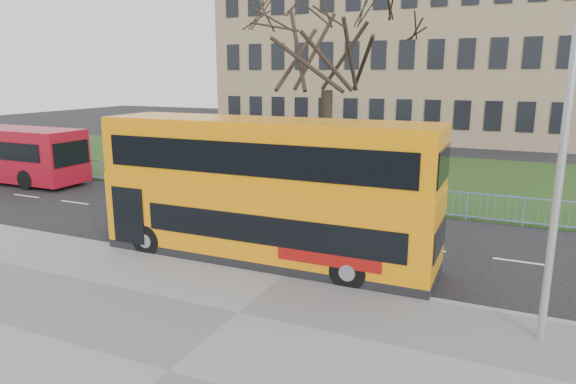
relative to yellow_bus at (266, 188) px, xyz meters
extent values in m
plane|color=black|center=(1.07, 0.51, -2.25)|extent=(120.00, 120.00, 0.00)
cube|color=slate|center=(1.07, -6.24, -2.19)|extent=(80.00, 10.50, 0.12)
cube|color=gray|center=(1.07, -1.04, -2.18)|extent=(80.00, 0.20, 0.14)
cube|color=#1C3B15|center=(1.07, 14.81, -2.21)|extent=(80.00, 15.40, 0.08)
cube|color=#91755C|center=(-3.93, 35.51, 4.75)|extent=(30.00, 15.00, 14.00)
cube|color=orange|center=(0.00, 0.01, -0.97)|extent=(10.02, 2.44, 1.86)
cube|color=orange|center=(0.00, 0.01, 0.12)|extent=(10.02, 2.44, 0.32)
cube|color=orange|center=(0.00, 0.01, 1.11)|extent=(9.97, 2.39, 1.67)
cube|color=black|center=(0.58, -1.18, -0.90)|extent=(7.72, 0.08, 0.81)
cube|color=black|center=(0.01, -1.17, 1.03)|extent=(9.21, 0.09, 0.91)
cylinder|color=black|center=(-3.57, -1.08, -1.75)|extent=(0.99, 0.27, 0.99)
cylinder|color=black|center=(2.91, -1.05, -1.75)|extent=(0.99, 0.27, 0.99)
cylinder|color=black|center=(-15.08, 4.01, -1.76)|extent=(0.97, 0.26, 0.97)
cylinder|color=#9B9FA4|center=(7.43, -2.05, 1.86)|extent=(0.16, 0.16, 7.97)
camera|label=1|loc=(6.60, -13.14, 3.25)|focal=32.00mm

